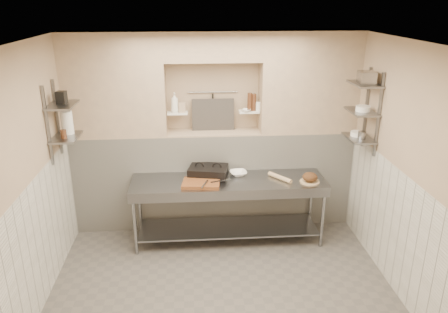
{
  "coord_description": "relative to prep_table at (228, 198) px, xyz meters",
  "views": [
    {
      "loc": [
        -0.31,
        -4.16,
        3.2
      ],
      "look_at": [
        0.08,
        0.9,
        1.35
      ],
      "focal_mm": 35.0,
      "sensor_mm": 36.0,
      "label": 1
    }
  ],
  "objects": [
    {
      "name": "wall_shelf_left_upper",
      "position": [
        -2.0,
        -0.13,
        1.36
      ],
      "size": [
        0.3,
        0.5,
        0.03
      ],
      "primitive_type": "cube",
      "color": "slate",
      "rests_on": "wall_left"
    },
    {
      "name": "bread_board",
      "position": [
        1.07,
        -0.13,
        0.27
      ],
      "size": [
        0.26,
        0.26,
        0.02
      ],
      "primitive_type": "cylinder",
      "color": "tan",
      "rests_on": "prep_table"
    },
    {
      "name": "hanging_steel",
      "position": [
        -0.16,
        0.72,
        1.14
      ],
      "size": [
        0.02,
        0.02,
        0.3
      ],
      "primitive_type": "cylinder",
      "color": "black",
      "rests_on": "utensil_rail"
    },
    {
      "name": "wall_shelf_right_lower",
      "position": [
        1.68,
        -0.13,
        0.86
      ],
      "size": [
        0.3,
        0.5,
        0.02
      ],
      "primitive_type": "cube",
      "color": "slate",
      "rests_on": "wall_right"
    },
    {
      "name": "cutting_board",
      "position": [
        -0.37,
        -0.11,
        0.28
      ],
      "size": [
        0.52,
        0.4,
        0.04
      ],
      "primitive_type": "cube",
      "rotation": [
        0.0,
        0.0,
        -0.13
      ],
      "color": "brown",
      "rests_on": "prep_table"
    },
    {
      "name": "knife_blade",
      "position": [
        -0.12,
        -0.11,
        0.31
      ],
      "size": [
        0.27,
        0.12,
        0.01
      ],
      "primitive_type": "cube",
      "rotation": [
        0.0,
        0.0,
        0.35
      ],
      "color": "gray",
      "rests_on": "cutting_board"
    },
    {
      "name": "bowl_alcove",
      "position": [
        0.29,
        0.51,
        1.09
      ],
      "size": [
        0.16,
        0.16,
        0.04
      ],
      "primitive_type": "imported",
      "rotation": [
        0.0,
        0.0,
        -0.38
      ],
      "color": "white",
      "rests_on": "alcove_shelf_right"
    },
    {
      "name": "alcove_shelf_left",
      "position": [
        -0.66,
        0.57,
        1.06
      ],
      "size": [
        0.28,
        0.16,
        0.02
      ],
      "primitive_type": "cube",
      "color": "white",
      "rests_on": "backwall_lower"
    },
    {
      "name": "shelf_rail_left_a",
      "position": [
        -2.14,
        0.07,
        1.16
      ],
      "size": [
        0.03,
        0.03,
        0.95
      ],
      "primitive_type": "cube",
      "color": "slate",
      "rests_on": "wall_left"
    },
    {
      "name": "floor",
      "position": [
        -0.16,
        -1.18,
        -0.69
      ],
      "size": [
        4.0,
        3.9,
        0.1
      ],
      "primitive_type": "cube",
      "color": "#58534E",
      "rests_on": "ground"
    },
    {
      "name": "wall_shelf_right_upper",
      "position": [
        1.68,
        -0.13,
        1.56
      ],
      "size": [
        0.3,
        0.5,
        0.03
      ],
      "primitive_type": "cube",
      "color": "slate",
      "rests_on": "wall_right"
    },
    {
      "name": "splash_panel",
      "position": [
        -0.16,
        0.67,
        1.0
      ],
      "size": [
        0.6,
        0.08,
        0.45
      ],
      "primitive_type": "cube",
      "rotation": [
        -0.14,
        0.0,
        0.0
      ],
      "color": "#383330",
      "rests_on": "alcove_sill"
    },
    {
      "name": "bottle_soap",
      "position": [
        -0.7,
        0.55,
        1.21
      ],
      "size": [
        0.13,
        0.13,
        0.27
      ],
      "primitive_type": "imported",
      "rotation": [
        0.0,
        0.0,
        0.23
      ],
      "color": "white",
      "rests_on": "alcove_shelf_left"
    },
    {
      "name": "backwall_pillar_right",
      "position": [
        1.16,
        0.57,
        1.46
      ],
      "size": [
        1.35,
        0.4,
        1.4
      ],
      "primitive_type": "cube",
      "color": "tan",
      "rests_on": "backwall_lower"
    },
    {
      "name": "shelf_rail_left_b",
      "position": [
        -2.14,
        -0.33,
        1.16
      ],
      "size": [
        0.03,
        0.03,
        0.95
      ],
      "primitive_type": "cube",
      "color": "slate",
      "rests_on": "wall_left"
    },
    {
      "name": "canister_right",
      "position": [
        1.68,
        -0.22,
        0.92
      ],
      "size": [
        0.1,
        0.1,
        0.1
      ],
      "primitive_type": "cylinder",
      "color": "gray",
      "rests_on": "wall_shelf_right_lower"
    },
    {
      "name": "rolling_pin",
      "position": [
        0.69,
        -0.01,
        0.29
      ],
      "size": [
        0.28,
        0.34,
        0.06
      ],
      "primitive_type": "cylinder",
      "rotation": [
        1.57,
        0.0,
        0.65
      ],
      "color": "tan",
      "rests_on": "prep_table"
    },
    {
      "name": "basket_right",
      "position": [
        1.68,
        -0.17,
        1.64
      ],
      "size": [
        0.21,
        0.25,
        0.15
      ],
      "primitive_type": "cube",
      "rotation": [
        0.0,
        0.0,
        -0.11
      ],
      "color": "gray",
      "rests_on": "wall_shelf_right_upper"
    },
    {
      "name": "jar_alcove",
      "position": [
        -0.6,
        0.56,
        1.14
      ],
      "size": [
        0.09,
        0.09,
        0.13
      ],
      "primitive_type": "cube",
      "color": "tan",
      "rests_on": "alcove_shelf_left"
    },
    {
      "name": "wainscot_right",
      "position": [
        1.83,
        -1.18,
        0.06
      ],
      "size": [
        0.02,
        3.9,
        1.4
      ],
      "primitive_type": "cube",
      "color": "silver",
      "rests_on": "floor"
    },
    {
      "name": "wall_shelf_left_lower",
      "position": [
        -2.0,
        -0.13,
        0.96
      ],
      "size": [
        0.3,
        0.5,
        0.02
      ],
      "primitive_type": "cube",
      "color": "slate",
      "rests_on": "wall_left"
    },
    {
      "name": "utensil_rail",
      "position": [
        -0.16,
        0.74,
        1.31
      ],
      "size": [
        0.7,
        0.02,
        0.02
      ],
      "primitive_type": "cylinder",
      "rotation": [
        0.0,
        1.57,
        0.0
      ],
      "color": "gray",
      "rests_on": "wall_back"
    },
    {
      "name": "wall_back",
      "position": [
        -0.16,
        0.82,
        0.76
      ],
      "size": [
        4.0,
        0.1,
        2.8
      ],
      "primitive_type": "cube",
      "color": "tan",
      "rests_on": "ground"
    },
    {
      "name": "wall_left",
      "position": [
        -2.21,
        -1.18,
        0.76
      ],
      "size": [
        0.1,
        3.9,
        2.8
      ],
      "primitive_type": "cube",
      "color": "tan",
      "rests_on": "ground"
    },
    {
      "name": "box_left_upper",
      "position": [
        -2.0,
        -0.12,
        1.45
      ],
      "size": [
        0.12,
        0.12,
        0.15
      ],
      "primitive_type": "cube",
      "rotation": [
        0.0,
        0.0,
        -0.12
      ],
      "color": "black",
      "rests_on": "wall_shelf_left_upper"
    },
    {
      "name": "wainscot_left",
      "position": [
        -2.15,
        -1.18,
        0.06
      ],
      "size": [
        0.02,
        3.9,
        1.4
      ],
      "primitive_type": "cube",
      "color": "silver",
      "rests_on": "floor"
    },
    {
      "name": "wall_right",
      "position": [
        1.89,
        -1.18,
        0.76
      ],
      "size": [
        0.1,
        3.9,
        2.8
      ],
      "primitive_type": "cube",
      "color": "tan",
      "rests_on": "ground"
    },
    {
      "name": "panini_press",
      "position": [
        -0.26,
        0.17,
        0.33
      ],
      "size": [
        0.58,
        0.47,
        0.14
      ],
      "rotation": [
        0.0,
        0.0,
        -0.21
      ],
      "color": "black",
      "rests_on": "prep_table"
    },
    {
      "name": "ceiling",
      "position": [
        -0.16,
        -1.18,
        2.21
      ],
      "size": [
        4.0,
        3.9,
        0.1
      ],
      "primitive_type": "cube",
      "color": "silver",
      "rests_on": "ground"
    },
    {
      "name": "alcove_sill",
      "position": [
        -0.16,
        0.57,
        0.77
      ],
      "size": [
        1.3,
        0.4,
        0.02
      ],
      "primitive_type": "cube",
      "color": "tan",
      "rests_on": "backwall_lower"
    },
    {
      "name": "condiment_a",
      "position": [
        0.4,
        0.57,
        1.19
      ],
      "size": [
        0.06,
        0.06,
        0.24
      ],
      "primitive_type": "cylinder",
      "color": "#462616",
      "rests_on": "alcove_shelf_right"
    },
    {
      "name": "wall_shelf_right_mid",
      "position": [
        1.68,
        -0.13,
        1.21
      ],
      "size": [
        0.3,
        0.5,
        0.02
      ],
      "primitive_type": "cube",
      "color": "slate",
      "rests_on": "wall_right"
    },
    {
      "name": "condiment_b",
      "position": [
        0.34,
        0.56,
        1.2
      ],
      "size": [
        0.06,
        0.06,
        0.25
      ],
      "primitive_type": "cylinder",
      "color": "#462616",
      "rests_on": "alcove_shelf_right"
    },
    {
      "name": "backwall_header",
      "position": [
        -0.16,
        0.57,
        1.96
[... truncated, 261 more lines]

